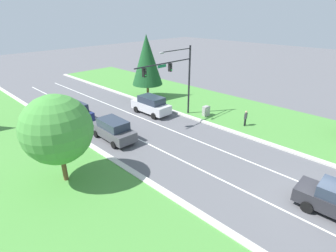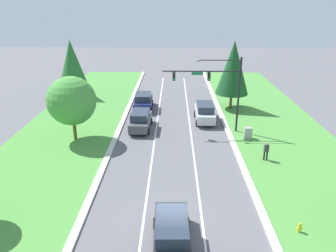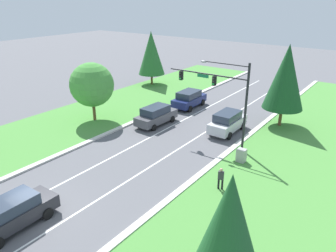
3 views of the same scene
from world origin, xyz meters
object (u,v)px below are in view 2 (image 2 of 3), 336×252
object	(u,v)px
utility_cabinet	(248,134)
fire_hydrant	(300,228)
traffic_signal_mast	(217,83)
pedestrian	(266,150)
oak_near_left_tree	(72,101)
conifer_near_right_tree	(233,68)
navy_suv	(143,101)
conifer_mid_left_tree	(72,63)
silver_suv	(205,112)
graphite_suv	(141,120)
charcoal_suv	(172,233)

from	to	relation	value
utility_cabinet	fire_hydrant	size ratio (longest dim) A/B	1.67
traffic_signal_mast	utility_cabinet	size ratio (longest dim) A/B	6.53
pedestrian	oak_near_left_tree	distance (m)	17.97
utility_cabinet	conifer_near_right_tree	size ratio (longest dim) A/B	0.14
navy_suv	utility_cabinet	size ratio (longest dim) A/B	4.19
fire_hydrant	conifer_mid_left_tree	distance (m)	35.93
traffic_signal_mast	pedestrian	size ratio (longest dim) A/B	4.52
silver_suv	pedestrian	xyz separation A→B (m)	(4.27, -9.59, -0.13)
silver_suv	fire_hydrant	world-z (taller)	silver_suv
pedestrian	traffic_signal_mast	bearing A→B (deg)	-75.69
silver_suv	graphite_suv	bearing A→B (deg)	-160.45
utility_cabinet	conifer_near_right_tree	world-z (taller)	conifer_near_right_tree
navy_suv	fire_hydrant	size ratio (longest dim) A/B	6.99
charcoal_suv	pedestrian	distance (m)	13.13
graphite_suv	oak_near_left_tree	distance (m)	7.34
navy_suv	conifer_mid_left_tree	distance (m)	12.13
pedestrian	oak_near_left_tree	world-z (taller)	oak_near_left_tree
silver_suv	conifer_mid_left_tree	world-z (taller)	conifer_mid_left_tree
charcoal_suv	utility_cabinet	size ratio (longest dim) A/B	4.34
oak_near_left_tree	fire_hydrant	bearing A→B (deg)	-38.53
traffic_signal_mast	silver_suv	xyz separation A→B (m)	(-0.75, 3.08, -4.03)
graphite_suv	conifer_near_right_tree	size ratio (longest dim) A/B	0.60
charcoal_suv	traffic_signal_mast	bearing A→B (deg)	74.57
navy_suv	conifer_near_right_tree	bearing A→B (deg)	0.44
pedestrian	conifer_mid_left_tree	world-z (taller)	conifer_mid_left_tree
fire_hydrant	oak_near_left_tree	distance (m)	21.77
graphite_suv	pedestrian	xyz separation A→B (m)	(11.18, -7.12, -0.07)
utility_cabinet	fire_hydrant	world-z (taller)	utility_cabinet
silver_suv	pedestrian	world-z (taller)	silver_suv
utility_cabinet	graphite_suv	bearing A→B (deg)	166.52
navy_suv	fire_hydrant	distance (m)	25.64
silver_suv	graphite_suv	distance (m)	7.33
silver_suv	utility_cabinet	size ratio (longest dim) A/B	4.17
traffic_signal_mast	utility_cabinet	distance (m)	5.75
silver_suv	graphite_suv	world-z (taller)	silver_suv
navy_suv	graphite_suv	size ratio (longest dim) A/B	0.99
pedestrian	conifer_near_right_tree	xyz separation A→B (m)	(-0.64, 14.23, 4.19)
navy_suv	pedestrian	bearing A→B (deg)	-51.73
charcoal_suv	conifer_mid_left_tree	bearing A→B (deg)	113.40
conifer_near_right_tree	graphite_suv	bearing A→B (deg)	-145.96
utility_cabinet	fire_hydrant	xyz separation A→B (m)	(0.10, -13.78, -0.24)
traffic_signal_mast	oak_near_left_tree	size ratio (longest dim) A/B	1.23
utility_cabinet	navy_suv	bearing A→B (deg)	139.54
navy_suv	pedestrian	size ratio (longest dim) A/B	2.90
navy_suv	graphite_suv	world-z (taller)	navy_suv
silver_suv	fire_hydrant	distance (m)	19.21
traffic_signal_mast	charcoal_suv	world-z (taller)	traffic_signal_mast
utility_cabinet	pedestrian	xyz separation A→B (m)	(0.53, -4.56, 0.35)
navy_suv	utility_cabinet	world-z (taller)	navy_suv
silver_suv	utility_cabinet	world-z (taller)	silver_suv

